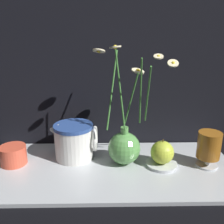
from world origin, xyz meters
name	(u,v)px	position (x,y,z in m)	size (l,w,h in m)	color
ground_plane	(107,170)	(0.00, 0.00, 0.00)	(6.00, 6.00, 0.00)	black
shelf	(107,168)	(0.00, 0.00, 0.01)	(0.83, 0.36, 0.01)	#B2B7BC
vase_with_flowers	(124,145)	(0.05, 0.03, 0.08)	(0.26, 0.14, 0.38)	#59994C
yellow_mug	(12,155)	(-0.31, 0.03, 0.04)	(0.10, 0.09, 0.06)	#DB5138
ceramic_pitcher	(74,140)	(-0.11, 0.07, 0.08)	(0.16, 0.13, 0.13)	white
tea_glass	(209,147)	(0.32, 0.00, 0.08)	(0.07, 0.07, 0.12)	silver
saucer_plate	(161,164)	(0.18, 0.01, 0.02)	(0.10, 0.10, 0.01)	silver
orange_fruit	(161,152)	(0.18, 0.01, 0.06)	(0.08, 0.08, 0.08)	#B7C638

